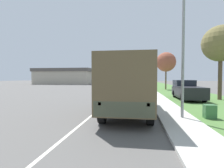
{
  "coord_description": "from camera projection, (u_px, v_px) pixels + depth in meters",
  "views": [
    {
      "loc": [
        2.52,
        1.37,
        2.1
      ],
      "look_at": [
        0.8,
        13.14,
        1.68
      ],
      "focal_mm": 28.0,
      "sensor_mm": 36.0,
      "label": 1
    }
  ],
  "objects": [
    {
      "name": "building_distant",
      "position": [
        67.0,
        76.0,
        60.31
      ],
      "size": [
        19.0,
        12.88,
        5.2
      ],
      "color": "#B2A893",
      "rests_on": "ground"
    },
    {
      "name": "lane_centre_stripe",
      "position": [
        126.0,
        87.0,
        38.64
      ],
      "size": [
        0.12,
        120.0,
        0.0
      ],
      "color": "silver",
      "rests_on": "ground"
    },
    {
      "name": "grass_strip_right",
      "position": [
        167.0,
        88.0,
        37.36
      ],
      "size": [
        7.0,
        120.0,
        0.02
      ],
      "color": "#4C7538",
      "rests_on": "ground"
    },
    {
      "name": "military_truck",
      "position": [
        128.0,
        84.0,
        10.12
      ],
      "size": [
        2.46,
        7.49,
        3.13
      ],
      "color": "#474C38",
      "rests_on": "ground"
    },
    {
      "name": "tree_far_right",
      "position": [
        166.0,
        62.0,
        31.08
      ],
      "size": [
        3.46,
        3.46,
        6.65
      ],
      "color": "brown",
      "rests_on": "grass_strip_right"
    },
    {
      "name": "ground_plane",
      "position": [
        126.0,
        87.0,
        38.64
      ],
      "size": [
        180.0,
        180.0,
        0.0
      ],
      "primitive_type": "plane",
      "color": "#565451"
    },
    {
      "name": "pickup_truck",
      "position": [
        187.0,
        90.0,
        17.01
      ],
      "size": [
        2.01,
        5.21,
        1.85
      ],
      "color": "black",
      "rests_on": "grass_strip_right"
    },
    {
      "name": "tree_mid_right",
      "position": [
        221.0,
        44.0,
        16.47
      ],
      "size": [
        3.4,
        3.4,
        7.03
      ],
      "color": "brown",
      "rests_on": "grass_strip_right"
    },
    {
      "name": "lamp_post",
      "position": [
        179.0,
        28.0,
        8.63
      ],
      "size": [
        1.69,
        0.24,
        7.56
      ],
      "color": "gray",
      "rests_on": "sidewalk_right"
    },
    {
      "name": "sidewalk_right",
      "position": [
        147.0,
        87.0,
        37.99
      ],
      "size": [
        1.8,
        120.0,
        0.12
      ],
      "color": "beige",
      "rests_on": "ground"
    },
    {
      "name": "car_third_ahead",
      "position": [
        121.0,
        83.0,
        50.38
      ],
      "size": [
        1.93,
        4.36,
        1.49
      ],
      "color": "black",
      "rests_on": "ground"
    },
    {
      "name": "car_second_ahead",
      "position": [
        115.0,
        85.0,
        34.69
      ],
      "size": [
        1.89,
        4.85,
        1.43
      ],
      "color": "#336B3D",
      "rests_on": "ground"
    },
    {
      "name": "utility_box",
      "position": [
        210.0,
        112.0,
        8.95
      ],
      "size": [
        0.55,
        0.45,
        0.7
      ],
      "color": "#3D7042",
      "rests_on": "grass_strip_right"
    },
    {
      "name": "car_nearest_ahead",
      "position": [
        129.0,
        89.0,
        22.34
      ],
      "size": [
        1.86,
        4.69,
        1.62
      ],
      "color": "black",
      "rests_on": "ground"
    }
  ]
}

